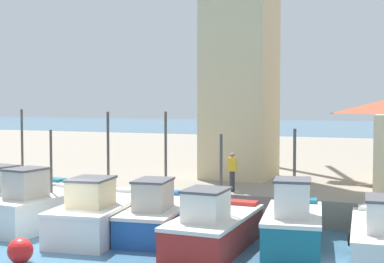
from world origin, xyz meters
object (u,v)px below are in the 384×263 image
at_px(fishing_boat_left_inner, 11,199).
at_px(clock_tower, 240,24).
at_px(fishing_boat_right_inner, 214,227).
at_px(fishing_boat_right_outer, 293,226).
at_px(port_crane_near, 246,40).
at_px(mooring_buoy, 20,251).
at_px(fishing_boat_mid_left, 40,206).
at_px(fishing_boat_center, 101,214).
at_px(fishing_boat_mid_right, 160,215).
at_px(dock_worker_near_tower, 232,171).

bearing_deg(fishing_boat_left_inner, clock_tower, 47.14).
bearing_deg(fishing_boat_right_inner, fishing_boat_right_outer, 15.01).
relative_size(port_crane_near, mooring_buoy, 26.24).
height_order(fishing_boat_right_inner, fishing_boat_right_outer, fishing_boat_right_outer).
bearing_deg(fishing_boat_mid_left, port_crane_near, 79.41).
bearing_deg(fishing_boat_right_outer, fishing_boat_mid_left, -177.25).
height_order(fishing_boat_center, fishing_boat_mid_right, fishing_boat_mid_right).
bearing_deg(fishing_boat_mid_left, fishing_boat_left_inner, 157.62).
bearing_deg(fishing_boat_right_outer, fishing_boat_center, -175.21).
height_order(clock_tower, mooring_buoy, clock_tower).
relative_size(fishing_boat_left_inner, clock_tower, 0.31).
relative_size(fishing_boat_mid_right, port_crane_near, 0.27).
bearing_deg(clock_tower, fishing_boat_mid_left, -119.72).
height_order(fishing_boat_right_inner, clock_tower, clock_tower).
bearing_deg(fishing_boat_right_outer, fishing_boat_left_inner, 177.70).
height_order(fishing_boat_right_outer, mooring_buoy, fishing_boat_right_outer).
distance_m(fishing_boat_mid_right, port_crane_near, 17.42).
xyz_separation_m(fishing_boat_mid_left, mooring_buoy, (2.52, -3.99, -0.43)).
height_order(fishing_boat_right_outer, port_crane_near, port_crane_near).
xyz_separation_m(fishing_boat_left_inner, mooring_buoy, (4.81, -4.93, -0.42)).
distance_m(fishing_boat_center, dock_worker_near_tower, 5.96).
height_order(fishing_boat_mid_right, fishing_boat_right_outer, fishing_boat_mid_right).
bearing_deg(fishing_boat_left_inner, mooring_buoy, -45.71).
bearing_deg(fishing_boat_mid_left, fishing_boat_right_inner, -1.52).
relative_size(fishing_boat_left_inner, dock_worker_near_tower, 3.04).
bearing_deg(dock_worker_near_tower, port_crane_near, 105.07).
bearing_deg(fishing_boat_mid_left, fishing_boat_mid_right, 11.26).
height_order(fishing_boat_left_inner, fishing_boat_right_inner, fishing_boat_left_inner).
xyz_separation_m(mooring_buoy, dock_worker_near_tower, (3.64, 8.66, 1.56)).
bearing_deg(fishing_boat_mid_right, dock_worker_near_tower, 68.47).
relative_size(fishing_boat_center, fishing_boat_right_outer, 1.26).
height_order(mooring_buoy, dock_worker_near_tower, dock_worker_near_tower).
bearing_deg(fishing_boat_left_inner, fishing_boat_right_inner, -6.81).
height_order(fishing_boat_right_inner, port_crane_near, port_crane_near).
bearing_deg(fishing_boat_right_outer, clock_tower, 118.63).
xyz_separation_m(fishing_boat_left_inner, fishing_boat_center, (5.10, -1.06, -0.04)).
xyz_separation_m(fishing_boat_right_outer, clock_tower, (-4.60, 8.43, 7.86)).
xyz_separation_m(fishing_boat_right_inner, port_crane_near, (-4.19, 16.44, 8.11)).
xyz_separation_m(fishing_boat_mid_left, fishing_boat_right_outer, (9.68, 0.47, 0.02)).
height_order(fishing_boat_right_outer, clock_tower, clock_tower).
distance_m(fishing_boat_center, clock_tower, 12.21).
bearing_deg(mooring_buoy, fishing_boat_right_inner, 38.87).
bearing_deg(dock_worker_near_tower, fishing_boat_mid_right, -111.53).
distance_m(port_crane_near, dock_worker_near_tower, 13.82).
height_order(fishing_boat_mid_right, clock_tower, clock_tower).
bearing_deg(fishing_boat_mid_right, fishing_boat_left_inner, 179.88).
height_order(fishing_boat_center, clock_tower, clock_tower).
bearing_deg(fishing_boat_right_inner, fishing_boat_center, 178.95).
distance_m(fishing_boat_left_inner, fishing_boat_right_inner, 9.59).
distance_m(fishing_boat_left_inner, fishing_boat_mid_right, 6.97).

